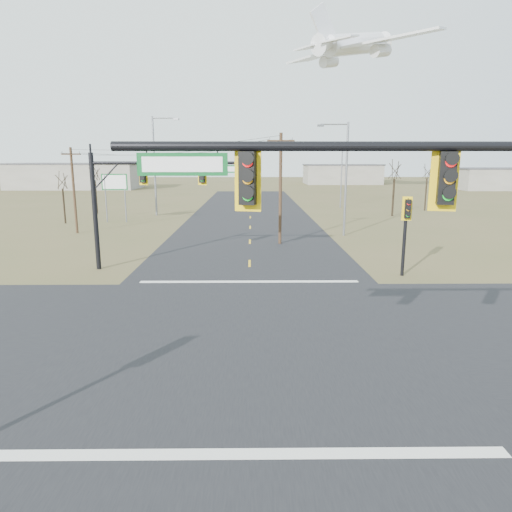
% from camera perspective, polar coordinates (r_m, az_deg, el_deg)
% --- Properties ---
extents(ground, '(320.00, 320.00, 0.00)m').
position_cam_1_polar(ground, '(18.01, -0.95, -9.58)').
color(ground, brown).
rests_on(ground, ground).
extents(road_ew, '(160.00, 14.00, 0.02)m').
position_cam_1_polar(road_ew, '(18.01, -0.95, -9.55)').
color(road_ew, black).
rests_on(road_ew, ground).
extents(road_ns, '(14.00, 160.00, 0.02)m').
position_cam_1_polar(road_ns, '(18.01, -0.95, -9.55)').
color(road_ns, black).
rests_on(road_ns, ground).
extents(stop_bar_near, '(12.00, 0.40, 0.01)m').
position_cam_1_polar(stop_bar_near, '(11.36, -1.19, -23.49)').
color(stop_bar_near, silver).
rests_on(stop_bar_near, road_ns).
extents(stop_bar_far, '(12.00, 0.40, 0.01)m').
position_cam_1_polar(stop_bar_far, '(25.13, -0.85, -3.22)').
color(stop_bar_far, silver).
rests_on(stop_bar_far, road_ns).
extents(mast_arm_near, '(10.83, 0.53, 7.48)m').
position_cam_1_polar(mast_arm_near, '(10.28, 24.35, 4.26)').
color(mast_arm_near, black).
rests_on(mast_arm_near, ground).
extents(mast_arm_far, '(8.84, 0.54, 7.01)m').
position_cam_1_polar(mast_arm_far, '(28.22, -13.90, 8.50)').
color(mast_arm_far, black).
rests_on(mast_arm_far, ground).
extents(pedestal_signal_ne, '(0.63, 0.54, 4.61)m').
position_cam_1_polar(pedestal_signal_ne, '(27.15, 18.30, 4.44)').
color(pedestal_signal_ne, black).
rests_on(pedestal_signal_ne, ground).
extents(utility_pole_near, '(2.11, 0.25, 8.61)m').
position_cam_1_polar(utility_pole_near, '(35.98, 3.07, 8.60)').
color(utility_pole_near, '#452F1D').
rests_on(utility_pole_near, ground).
extents(utility_pole_far, '(1.86, 0.50, 7.67)m').
position_cam_1_polar(utility_pole_far, '(44.57, -21.83, 7.84)').
color(utility_pole_far, '#452F1D').
rests_on(utility_pole_far, ground).
extents(highway_sign, '(2.74, 0.14, 5.13)m').
position_cam_1_polar(highway_sign, '(51.05, -17.24, 8.18)').
color(highway_sign, slate).
rests_on(highway_sign, ground).
extents(streetlight_a, '(2.71, 0.32, 9.71)m').
position_cam_1_polar(streetlight_a, '(40.64, 10.92, 10.13)').
color(streetlight_a, slate).
rests_on(streetlight_a, ground).
extents(streetlight_b, '(2.43, 0.30, 8.70)m').
position_cam_1_polar(streetlight_b, '(64.78, 10.48, 10.26)').
color(streetlight_b, slate).
rests_on(streetlight_b, ground).
extents(streetlight_c, '(3.21, 0.43, 11.48)m').
position_cam_1_polar(streetlight_c, '(55.94, -12.35, 11.55)').
color(streetlight_c, slate).
rests_on(streetlight_c, ground).
extents(bare_tree_a, '(2.79, 2.79, 5.70)m').
position_cam_1_polar(bare_tree_a, '(51.92, -23.11, 8.72)').
color(bare_tree_a, black).
rests_on(bare_tree_a, ground).
extents(bare_tree_b, '(3.01, 3.01, 6.29)m').
position_cam_1_polar(bare_tree_b, '(60.16, -19.54, 9.80)').
color(bare_tree_b, black).
rests_on(bare_tree_b, ground).
extents(bare_tree_c, '(3.57, 3.57, 6.98)m').
position_cam_1_polar(bare_tree_c, '(56.49, 16.98, 10.33)').
color(bare_tree_c, black).
rests_on(bare_tree_c, ground).
extents(bare_tree_d, '(2.86, 2.86, 6.32)m').
position_cam_1_polar(bare_tree_d, '(64.13, 20.65, 9.88)').
color(bare_tree_d, black).
rests_on(bare_tree_d, ground).
extents(warehouse_left, '(28.00, 14.00, 5.50)m').
position_cam_1_polar(warehouse_left, '(114.11, -21.47, 9.24)').
color(warehouse_left, gray).
rests_on(warehouse_left, ground).
extents(warehouse_mid, '(20.00, 12.00, 5.00)m').
position_cam_1_polar(warehouse_mid, '(129.23, 10.67, 9.97)').
color(warehouse_mid, gray).
rests_on(warehouse_mid, ground).
extents(warehouse_right, '(18.00, 10.00, 4.50)m').
position_cam_1_polar(warehouse_right, '(115.69, 28.06, 8.45)').
color(warehouse_right, gray).
rests_on(warehouse_right, ground).
extents(jet_airliner, '(30.18, 29.99, 13.55)m').
position_cam_1_polar(jet_airliner, '(89.86, 12.19, 24.47)').
color(jet_airliner, white).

